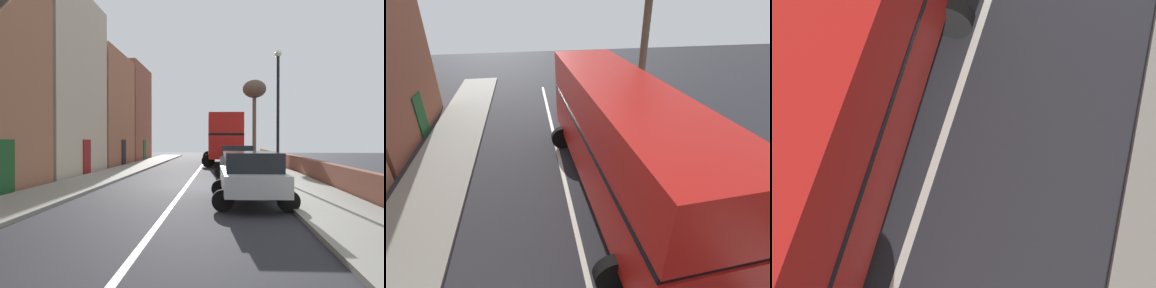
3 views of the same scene
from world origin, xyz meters
The scene contains 1 object.
double_decker_bus centered at (1.70, 13.81, 2.35)m, with size 3.86×10.81×4.06m.
Camera 3 is at (-1.17, 15.00, 7.89)m, focal length 39.63 mm.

